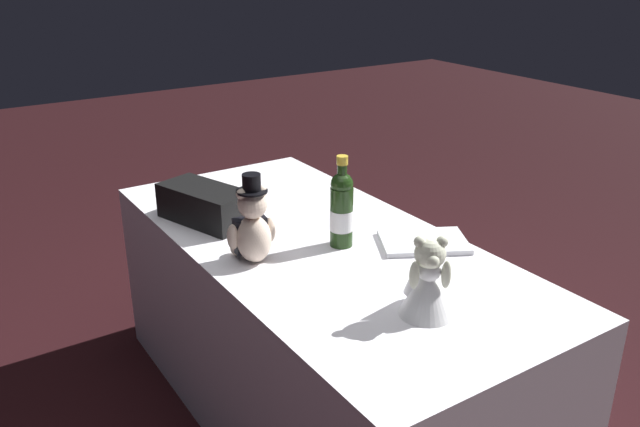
{
  "coord_description": "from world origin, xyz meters",
  "views": [
    {
      "loc": [
        -1.68,
        1.1,
        1.62
      ],
      "look_at": [
        0.0,
        0.0,
        0.8
      ],
      "focal_mm": 37.07,
      "sensor_mm": 36.0,
      "label": 1
    }
  ],
  "objects_px": {
    "signing_pen": "(203,185)",
    "guestbook": "(424,242)",
    "champagne_bottle": "(342,208)",
    "gift_case_black": "(205,204)",
    "teddy_bear_bride": "(427,278)",
    "teddy_bear_groom": "(252,228)"
  },
  "relations": [
    {
      "from": "signing_pen",
      "to": "guestbook",
      "type": "height_order",
      "value": "guestbook"
    },
    {
      "from": "champagne_bottle",
      "to": "gift_case_black",
      "type": "relative_size",
      "value": 0.82
    },
    {
      "from": "signing_pen",
      "to": "guestbook",
      "type": "xyz_separation_m",
      "value": [
        -0.93,
        -0.38,
        0.0
      ]
    },
    {
      "from": "teddy_bear_bride",
      "to": "gift_case_black",
      "type": "relative_size",
      "value": 0.61
    },
    {
      "from": "teddy_bear_bride",
      "to": "guestbook",
      "type": "bearing_deg",
      "value": -40.98
    },
    {
      "from": "champagne_bottle",
      "to": "guestbook",
      "type": "distance_m",
      "value": 0.3
    },
    {
      "from": "signing_pen",
      "to": "gift_case_black",
      "type": "relative_size",
      "value": 0.35
    },
    {
      "from": "signing_pen",
      "to": "gift_case_black",
      "type": "distance_m",
      "value": 0.38
    },
    {
      "from": "gift_case_black",
      "to": "teddy_bear_groom",
      "type": "bearing_deg",
      "value": 179.07
    },
    {
      "from": "teddy_bear_bride",
      "to": "signing_pen",
      "type": "height_order",
      "value": "teddy_bear_bride"
    },
    {
      "from": "gift_case_black",
      "to": "guestbook",
      "type": "distance_m",
      "value": 0.78
    },
    {
      "from": "champagne_bottle",
      "to": "gift_case_black",
      "type": "height_order",
      "value": "champagne_bottle"
    },
    {
      "from": "signing_pen",
      "to": "teddy_bear_groom",
      "type": "bearing_deg",
      "value": 168.47
    },
    {
      "from": "signing_pen",
      "to": "guestbook",
      "type": "relative_size",
      "value": 0.47
    },
    {
      "from": "teddy_bear_groom",
      "to": "guestbook",
      "type": "height_order",
      "value": "teddy_bear_groom"
    },
    {
      "from": "gift_case_black",
      "to": "champagne_bottle",
      "type": "bearing_deg",
      "value": -146.53
    },
    {
      "from": "guestbook",
      "to": "champagne_bottle",
      "type": "bearing_deg",
      "value": 86.13
    },
    {
      "from": "teddy_bear_groom",
      "to": "guestbook",
      "type": "xyz_separation_m",
      "value": [
        -0.21,
        -0.52,
        -0.1
      ]
    },
    {
      "from": "teddy_bear_bride",
      "to": "signing_pen",
      "type": "relative_size",
      "value": 1.74
    },
    {
      "from": "teddy_bear_groom",
      "to": "guestbook",
      "type": "distance_m",
      "value": 0.57
    },
    {
      "from": "signing_pen",
      "to": "gift_case_black",
      "type": "bearing_deg",
      "value": 157.89
    },
    {
      "from": "signing_pen",
      "to": "guestbook",
      "type": "bearing_deg",
      "value": -157.86
    }
  ]
}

